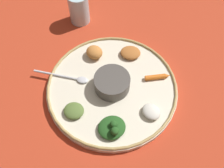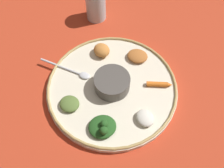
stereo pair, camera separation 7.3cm
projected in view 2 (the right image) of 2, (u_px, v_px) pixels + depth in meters
The scene contains 12 objects.
ground_plane at pixel (112, 90), 0.76m from camera, with size 2.40×2.40×0.00m, color #B7381E.
platter at pixel (112, 88), 0.75m from camera, with size 0.39×0.39×0.02m, color beige.
platter_rim at pixel (112, 86), 0.74m from camera, with size 0.38×0.38×0.01m, color tan.
center_bowl at pixel (112, 82), 0.72m from camera, with size 0.10×0.10×0.04m.
spoon at pixel (73, 71), 0.77m from camera, with size 0.10×0.16×0.01m.
greens_pile at pixel (103, 127), 0.66m from camera, with size 0.10×0.09×0.04m.
carrot_near_spoon at pixel (159, 84), 0.74m from camera, with size 0.07×0.06×0.01m.
mound_chickpea at pixel (137, 56), 0.79m from camera, with size 0.06×0.05×0.02m, color #B2662D.
mound_squash at pixel (102, 50), 0.79m from camera, with size 0.05×0.05×0.03m, color #C67A38.
mound_collards at pixel (69, 104), 0.70m from camera, with size 0.06×0.05×0.02m, color #567033.
mound_rice_white at pixel (145, 118), 0.68m from camera, with size 0.05×0.05×0.02m, color silver.
drinking_glass at pixel (96, 7), 0.88m from camera, with size 0.07×0.07×0.11m.
Camera 2 is at (0.22, 0.31, 0.65)m, focal length 40.22 mm.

